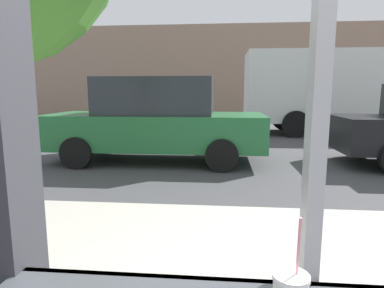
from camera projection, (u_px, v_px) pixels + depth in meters
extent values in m
plane|color=#424244|center=(232.00, 148.00, 9.00)|extent=(60.00, 60.00, 0.00)
cube|color=#B2ADA3|center=(254.00, 272.00, 2.70)|extent=(16.00, 2.80, 0.12)
cube|color=#2A2C30|center=(312.00, 287.00, 1.01)|extent=(1.92, 0.02, 0.02)
cube|color=#9E9EA3|center=(321.00, 45.00, 0.95)|extent=(0.05, 0.08, 1.44)
cube|color=gray|center=(227.00, 71.00, 20.72)|extent=(28.00, 1.20, 5.59)
cylinder|color=black|center=(291.00, 281.00, 0.79)|extent=(0.08, 0.08, 0.01)
cylinder|color=white|center=(291.00, 277.00, 0.79)|extent=(0.09, 0.09, 0.01)
cylinder|color=pink|center=(298.00, 254.00, 0.77)|extent=(0.01, 0.05, 0.20)
cube|color=#236B38|center=(156.00, 130.00, 7.21)|extent=(4.67, 1.80, 0.73)
cube|color=#282D33|center=(157.00, 96.00, 7.09)|extent=(2.43, 1.59, 0.78)
cylinder|color=black|center=(222.00, 141.00, 8.02)|extent=(0.64, 0.18, 0.64)
cylinder|color=black|center=(222.00, 156.00, 6.25)|extent=(0.64, 0.18, 0.64)
cylinder|color=black|center=(107.00, 140.00, 8.28)|extent=(0.64, 0.18, 0.64)
cylinder|color=black|center=(76.00, 153.00, 6.51)|extent=(0.64, 0.18, 0.64)
cylinder|color=black|center=(358.00, 143.00, 7.71)|extent=(0.64, 0.18, 0.64)
cube|color=silver|center=(316.00, 87.00, 11.76)|extent=(5.00, 2.20, 2.48)
cylinder|color=black|center=(283.00, 119.00, 13.12)|extent=(0.90, 0.24, 0.90)
cylinder|color=black|center=(296.00, 124.00, 10.96)|extent=(0.90, 0.24, 0.90)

